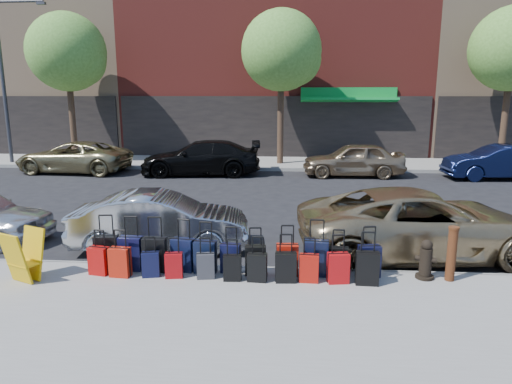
# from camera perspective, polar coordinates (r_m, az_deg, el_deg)

# --- Properties ---
(ground) EXTENTS (120.00, 120.00, 0.00)m
(ground) POSITION_cam_1_polar(r_m,az_deg,el_deg) (13.45, -0.26, -2.92)
(ground) COLOR black
(ground) RESTS_ON ground
(sidewalk_near) EXTENTS (60.00, 4.00, 0.15)m
(sidewalk_near) POSITION_cam_1_polar(r_m,az_deg,el_deg) (7.38, -4.65, -15.50)
(sidewalk_near) COLOR gray
(sidewalk_near) RESTS_ON ground
(sidewalk_far) EXTENTS (60.00, 4.00, 0.15)m
(sidewalk_far) POSITION_cam_1_polar(r_m,az_deg,el_deg) (23.23, 1.82, 3.65)
(sidewalk_far) COLOR gray
(sidewalk_far) RESTS_ON ground
(curb_near) EXTENTS (60.00, 0.08, 0.15)m
(curb_near) POSITION_cam_1_polar(r_m,az_deg,el_deg) (9.20, -2.63, -9.70)
(curb_near) COLOR gray
(curb_near) RESTS_ON ground
(curb_far) EXTENTS (60.00, 0.08, 0.15)m
(curb_far) POSITION_cam_1_polar(r_m,az_deg,el_deg) (21.23, 1.55, 2.85)
(curb_far) COLOR gray
(curb_far) RESTS_ON ground
(building_left) EXTENTS (15.00, 12.12, 16.00)m
(building_left) POSITION_cam_1_polar(r_m,az_deg,el_deg) (35.63, -25.53, 18.23)
(building_left) COLOR tan
(building_left) RESTS_ON ground
(tree_left) EXTENTS (3.80, 3.80, 7.27)m
(tree_left) POSITION_cam_1_polar(r_m,az_deg,el_deg) (25.05, -22.24, 15.64)
(tree_left) COLOR black
(tree_left) RESTS_ON sidewalk_far
(tree_center) EXTENTS (3.80, 3.80, 7.27)m
(tree_center) POSITION_cam_1_polar(r_m,az_deg,el_deg) (22.53, 3.55, 16.98)
(tree_center) COLOR black
(tree_center) RESTS_ON sidewalk_far
(streetlight) EXTENTS (2.59, 0.18, 8.00)m
(streetlight) POSITION_cam_1_polar(r_m,az_deg,el_deg) (25.83, -28.81, 13.26)
(streetlight) COLOR #333338
(streetlight) RESTS_ON sidewalk_far
(suitcase_front_0) EXTENTS (0.48, 0.31, 1.07)m
(suitcase_front_0) POSITION_cam_1_polar(r_m,az_deg,el_deg) (9.40, -18.14, -7.14)
(suitcase_front_0) COLOR black
(suitcase_front_0) RESTS_ON sidewalk_near
(suitcase_front_1) EXTENTS (0.45, 0.26, 1.06)m
(suitcase_front_1) POSITION_cam_1_polar(r_m,az_deg,el_deg) (9.21, -15.36, -7.39)
(suitcase_front_1) COLOR black
(suitcase_front_1) RESTS_ON sidewalk_near
(suitcase_front_2) EXTENTS (0.45, 0.25, 1.07)m
(suitcase_front_2) POSITION_cam_1_polar(r_m,az_deg,el_deg) (9.04, -12.51, -7.62)
(suitcase_front_2) COLOR black
(suitcase_front_2) RESTS_ON sidewalk_near
(suitcase_front_3) EXTENTS (0.46, 0.31, 1.02)m
(suitcase_front_3) POSITION_cam_1_polar(r_m,az_deg,el_deg) (8.96, -9.10, -7.74)
(suitcase_front_3) COLOR black
(suitcase_front_3) RESTS_ON sidewalk_near
(suitcase_front_4) EXTENTS (0.43, 0.27, 0.99)m
(suitcase_front_4) POSITION_cam_1_polar(r_m,az_deg,el_deg) (8.82, -6.35, -8.06)
(suitcase_front_4) COLOR black
(suitcase_front_4) RESTS_ON sidewalk_near
(suitcase_front_5) EXTENTS (0.39, 0.25, 0.89)m
(suitcase_front_5) POSITION_cam_1_polar(r_m,az_deg,el_deg) (8.81, -3.19, -8.24)
(suitcase_front_5) COLOR black
(suitcase_front_5) RESTS_ON sidewalk_near
(suitcase_front_6) EXTENTS (0.40, 0.24, 0.91)m
(suitcase_front_6) POSITION_cam_1_polar(r_m,az_deg,el_deg) (8.68, -0.08, -8.48)
(suitcase_front_6) COLOR black
(suitcase_front_6) RESTS_ON sidewalk_near
(suitcase_front_7) EXTENTS (0.41, 0.25, 0.97)m
(suitcase_front_7) POSITION_cam_1_polar(r_m,az_deg,el_deg) (8.66, 3.93, -8.45)
(suitcase_front_7) COLOR #AF180B
(suitcase_front_7) RESTS_ON sidewalk_near
(suitcase_front_8) EXTENTS (0.46, 0.27, 1.07)m
(suitcase_front_8) POSITION_cam_1_polar(r_m,az_deg,el_deg) (8.71, 7.53, -8.17)
(suitcase_front_8) COLOR black
(suitcase_front_8) RESTS_ON sidewalk_near
(suitcase_front_9) EXTENTS (0.38, 0.22, 0.88)m
(suitcase_front_9) POSITION_cam_1_polar(r_m,az_deg,el_deg) (8.79, 10.20, -8.48)
(suitcase_front_9) COLOR black
(suitcase_front_9) RESTS_ON sidewalk_near
(suitcase_front_10) EXTENTS (0.43, 0.28, 0.96)m
(suitcase_front_10) POSITION_cam_1_polar(r_m,az_deg,el_deg) (8.84, 13.96, -8.37)
(suitcase_front_10) COLOR black
(suitcase_front_10) RESTS_ON sidewalk_near
(suitcase_back_0) EXTENTS (0.40, 0.28, 0.86)m
(suitcase_back_0) POSITION_cam_1_polar(r_m,az_deg,el_deg) (9.19, -19.03, -8.10)
(suitcase_back_0) COLOR #A60C0A
(suitcase_back_0) RESTS_ON sidewalk_near
(suitcase_back_1) EXTENTS (0.39, 0.25, 0.89)m
(suitcase_back_1) POSITION_cam_1_polar(r_m,az_deg,el_deg) (8.96, -16.64, -8.38)
(suitcase_back_1) COLOR #AF1B0B
(suitcase_back_1) RESTS_ON sidewalk_near
(suitcase_back_2) EXTENTS (0.35, 0.24, 0.76)m
(suitcase_back_2) POSITION_cam_1_polar(r_m,az_deg,el_deg) (8.82, -13.02, -8.79)
(suitcase_back_2) COLOR black
(suitcase_back_2) RESTS_ON sidewalk_near
(suitcase_back_3) EXTENTS (0.34, 0.23, 0.76)m
(suitcase_back_3) POSITION_cam_1_polar(r_m,az_deg,el_deg) (8.69, -10.22, -8.99)
(suitcase_back_3) COLOR #9A090D
(suitcase_back_3) RESTS_ON sidewalk_near
(suitcase_back_4) EXTENTS (0.35, 0.24, 0.77)m
(suitcase_back_4) POSITION_cam_1_polar(r_m,az_deg,el_deg) (8.58, -6.31, -9.14)
(suitcase_back_4) COLOR #323236
(suitcase_back_4) RESTS_ON sidewalk_near
(suitcase_back_5) EXTENTS (0.34, 0.21, 0.77)m
(suitcase_back_5) POSITION_cam_1_polar(r_m,az_deg,el_deg) (8.45, -2.98, -9.42)
(suitcase_back_5) COLOR black
(suitcase_back_5) RESTS_ON sidewalk_near
(suitcase_back_6) EXTENTS (0.36, 0.22, 0.84)m
(suitcase_back_6) POSITION_cam_1_polar(r_m,az_deg,el_deg) (8.40, 0.16, -9.40)
(suitcase_back_6) COLOR black
(suitcase_back_6) RESTS_ON sidewalk_near
(suitcase_back_7) EXTENTS (0.39, 0.24, 0.89)m
(suitcase_back_7) POSITION_cam_1_polar(r_m,az_deg,el_deg) (8.38, 3.75, -9.35)
(suitcase_back_7) COLOR black
(suitcase_back_7) RESTS_ON sidewalk_near
(suitcase_back_8) EXTENTS (0.36, 0.22, 0.83)m
(suitcase_back_8) POSITION_cam_1_polar(r_m,az_deg,el_deg) (8.43, 6.63, -9.42)
(suitcase_back_8) COLOR #A9130A
(suitcase_back_8) RESTS_ON sidewalk_near
(suitcase_back_9) EXTENTS (0.40, 0.27, 0.89)m
(suitcase_back_9) POSITION_cam_1_polar(r_m,az_deg,el_deg) (8.46, 10.23, -9.32)
(suitcase_back_9) COLOR #B20B0E
(suitcase_back_9) RESTS_ON sidewalk_near
(suitcase_back_10) EXTENTS (0.41, 0.25, 0.96)m
(suitcase_back_10) POSITION_cam_1_polar(r_m,az_deg,el_deg) (8.49, 13.73, -9.23)
(suitcase_back_10) COLOR black
(suitcase_back_10) RESTS_ON sidewalk_near
(fire_hydrant) EXTENTS (0.38, 0.33, 0.74)m
(fire_hydrant) POSITION_cam_1_polar(r_m,az_deg,el_deg) (9.04, 20.45, -8.04)
(fire_hydrant) COLOR black
(fire_hydrant) RESTS_ON sidewalk_near
(bollard) EXTENTS (0.19, 0.19, 1.02)m
(bollard) POSITION_cam_1_polar(r_m,az_deg,el_deg) (9.06, 23.26, -7.02)
(bollard) COLOR #38190C
(bollard) RESTS_ON sidewalk_near
(display_rack) EXTENTS (0.72, 0.74, 0.95)m
(display_rack) POSITION_cam_1_polar(r_m,az_deg,el_deg) (9.33, -27.00, -7.18)
(display_rack) COLOR gold
(display_rack) RESTS_ON sidewalk_near
(car_near_1) EXTENTS (4.10, 1.82, 1.31)m
(car_near_1) POSITION_cam_1_polar(r_m,az_deg,el_deg) (10.63, -11.82, -3.63)
(car_near_1) COLOR #AFB2B6
(car_near_1) RESTS_ON ground
(car_near_2) EXTENTS (5.58, 3.11, 1.48)m
(car_near_2) POSITION_cam_1_polar(r_m,az_deg,el_deg) (10.59, 19.93, -3.70)
(car_near_2) COLOR tan
(car_near_2) RESTS_ON ground
(car_far_0) EXTENTS (5.21, 2.69, 1.41)m
(car_far_0) POSITION_cam_1_polar(r_m,az_deg,el_deg) (22.35, -21.84, 4.07)
(car_far_0) COLOR #928659
(car_far_0) RESTS_ON ground
(car_far_1) EXTENTS (5.39, 2.59, 1.52)m
(car_far_1) POSITION_cam_1_polar(r_m,az_deg,el_deg) (20.25, -6.92, 4.26)
(car_far_1) COLOR black
(car_far_1) RESTS_ON ground
(car_far_2) EXTENTS (4.36, 1.85, 1.47)m
(car_far_2) POSITION_cam_1_polar(r_m,az_deg,el_deg) (20.18, 12.07, 3.99)
(car_far_2) COLOR #947B5A
(car_far_2) RESTS_ON ground
(car_far_3) EXTENTS (4.45, 1.78, 1.44)m
(car_far_3) POSITION_cam_1_polar(r_m,az_deg,el_deg) (21.57, 28.07, 3.30)
(car_far_3) COLOR #0B1333
(car_far_3) RESTS_ON ground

